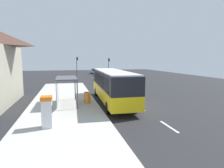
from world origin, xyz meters
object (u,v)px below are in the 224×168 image
(ticket_machine, at_px, (47,112))
(traffic_light_near_side, at_px, (109,64))
(bus, at_px, (112,85))
(sedan_near, at_px, (95,71))
(traffic_light_far_side, at_px, (77,63))
(sedan_far, at_px, (99,73))
(white_van, at_px, (108,74))
(recycling_bin_orange, at_px, (88,98))
(bus_shelter, at_px, (63,84))
(recycling_bin_red, at_px, (87,97))

(ticket_machine, height_order, traffic_light_near_side, traffic_light_near_side)
(bus, distance_m, sedan_near, 38.60)
(traffic_light_far_side, bearing_deg, bus, -87.66)
(sedan_far, height_order, ticket_machine, ticket_machine)
(bus, height_order, sedan_near, bus)
(bus, height_order, white_van, bus)
(white_van, bearing_deg, ticket_machine, -110.60)
(recycling_bin_orange, height_order, traffic_light_near_side, traffic_light_near_side)
(white_van, distance_m, traffic_light_near_side, 14.46)
(sedan_far, xyz_separation_m, recycling_bin_orange, (-6.50, -30.34, -0.14))
(sedan_near, distance_m, ticket_machine, 45.58)
(recycling_bin_orange, bearing_deg, sedan_near, 80.46)
(sedan_near, distance_m, recycling_bin_orange, 39.23)
(sedan_near, height_order, ticket_machine, ticket_machine)
(recycling_bin_orange, height_order, bus_shelter, bus_shelter)
(traffic_light_far_side, bearing_deg, sedan_far, -35.99)
(bus, xyz_separation_m, recycling_bin_orange, (-2.49, -0.30, -1.19))
(sedan_far, bearing_deg, bus, -97.60)
(white_van, distance_m, sedan_far, 10.86)
(sedan_near, bearing_deg, sedan_far, -90.02)
(traffic_light_far_side, bearing_deg, white_van, -70.26)
(sedan_near, height_order, traffic_light_near_side, traffic_light_near_side)
(sedan_near, relative_size, ticket_machine, 2.28)
(bus_shelter, bearing_deg, sedan_far, 73.92)
(recycling_bin_red, bearing_deg, traffic_light_near_side, 73.50)
(white_van, distance_m, recycling_bin_red, 19.86)
(sedan_far, xyz_separation_m, bus_shelter, (-8.71, -30.23, 1.31))
(white_van, bearing_deg, traffic_light_far_side, 109.74)
(recycling_bin_red, bearing_deg, traffic_light_far_side, 88.12)
(sedan_near, height_order, recycling_bin_red, sedan_near)
(white_van, bearing_deg, recycling_bin_red, -108.81)
(ticket_machine, relative_size, bus_shelter, 0.48)
(bus, relative_size, bus_shelter, 2.77)
(recycling_bin_red, distance_m, bus_shelter, 2.71)
(recycling_bin_red, bearing_deg, sedan_far, 77.63)
(sedan_near, relative_size, recycling_bin_orange, 4.66)
(traffic_light_far_side, bearing_deg, bus_shelter, -95.54)
(white_van, height_order, bus_shelter, bus_shelter)
(recycling_bin_orange, height_order, traffic_light_far_side, traffic_light_far_side)
(recycling_bin_orange, relative_size, bus_shelter, 0.24)
(traffic_light_near_side, bearing_deg, white_van, -103.31)
(ticket_machine, xyz_separation_m, bus_shelter, (0.92, 5.98, 0.93))
(bus, height_order, traffic_light_near_side, traffic_light_near_side)
(bus, relative_size, traffic_light_far_side, 2.24)
(white_van, height_order, sedan_near, white_van)
(white_van, xyz_separation_m, traffic_light_far_side, (-5.30, 14.77, 1.95))
(sedan_near, xyz_separation_m, recycling_bin_red, (-6.50, -37.98, -0.14))
(ticket_machine, bearing_deg, recycling_bin_red, 64.50)
(recycling_bin_red, relative_size, traffic_light_near_side, 0.20)
(traffic_light_far_side, bearing_deg, sedan_near, 39.33)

